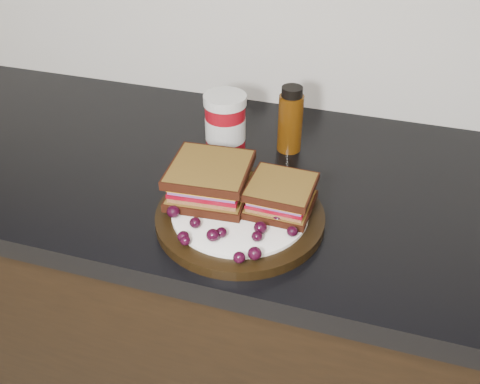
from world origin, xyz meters
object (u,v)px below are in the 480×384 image
object	(u,v)px
condiment_jar	(225,124)
oil_bottle	(290,119)
plate	(240,217)
sandwich_left	(210,180)

from	to	relation	value
condiment_jar	oil_bottle	world-z (taller)	oil_bottle
plate	sandwich_left	bearing A→B (deg)	157.19
sandwich_left	oil_bottle	size ratio (longest dim) A/B	0.97
sandwich_left	condiment_jar	size ratio (longest dim) A/B	1.07
sandwich_left	condiment_jar	xyz separation A→B (m)	(-0.03, 0.18, 0.01)
plate	condiment_jar	bearing A→B (deg)	114.42
plate	oil_bottle	xyz separation A→B (m)	(0.03, 0.25, 0.06)
plate	oil_bottle	distance (m)	0.26
plate	condiment_jar	size ratio (longest dim) A/B	2.30
sandwich_left	condiment_jar	distance (m)	0.18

